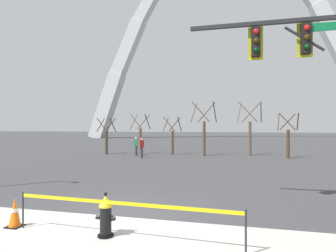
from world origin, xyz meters
TOP-DOWN VIEW (x-y plane):
  - ground_plane at (0.00, 0.00)m, footprint 240.00×240.00m
  - fire_hydrant at (0.22, -1.53)m, footprint 0.46×0.48m
  - caution_tape_barrier at (0.64, -1.64)m, footprint 5.27×0.29m
  - traffic_cone_by_hydrant at (-2.23, -1.50)m, footprint 0.36×0.36m
  - traffic_signal_gantry at (5.30, 1.63)m, footprint 5.02×0.44m
  - monument_arch at (0.00, 49.88)m, footprint 56.77×2.91m
  - tree_far_left at (-8.37, 16.23)m, footprint 1.52×1.52m
  - tree_left_mid at (-5.51, 17.23)m, footprint 1.67×1.68m
  - tree_center_left at (-2.53, 17.27)m, footprint 1.55×1.56m
  - tree_center_right at (0.31, 16.88)m, footprint 2.11×2.12m
  - tree_right_mid at (4.10, 17.95)m, footprint 2.09×2.11m
  - tree_far_right at (6.88, 16.35)m, footprint 1.63×1.64m
  - pedestrian_walking_left at (-4.24, 13.90)m, footprint 0.39×0.37m
  - pedestrian_standing_center at (-5.29, 15.54)m, footprint 0.35×0.23m

SIDE VIEW (x-z plane):
  - ground_plane at x=0.00m, z-range 0.00..0.00m
  - traffic_cone_by_hydrant at x=-2.23m, z-range -0.01..0.72m
  - fire_hydrant at x=0.22m, z-range -0.03..0.96m
  - caution_tape_barrier at x=0.64m, z-range 0.17..1.05m
  - pedestrian_walking_left at x=-4.24m, z-range 0.02..1.61m
  - pedestrian_standing_center at x=-5.29m, z-range 0.02..1.61m
  - tree_far_left at x=-8.37m, z-range -0.18..3.07m
  - tree_center_left at x=-2.53m, z-range -0.19..3.14m
  - tree_far_right at x=6.88m, z-range -0.20..3.32m
  - tree_left_mid at x=-5.51m, z-range -0.20..3.40m
  - tree_right_mid at x=4.10m, z-range -0.25..4.31m
  - tree_center_right at x=0.31m, z-range -0.25..4.33m
  - traffic_signal_gantry at x=5.30m, z-range 1.07..7.07m
  - monument_arch at x=0.00m, z-range -2.40..40.09m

